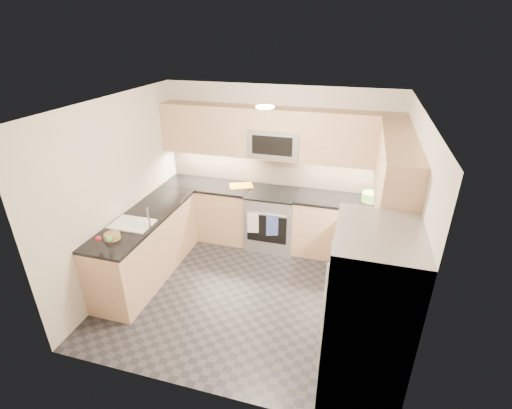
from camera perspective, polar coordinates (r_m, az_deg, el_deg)
name	(u,v)px	position (r m, az deg, el deg)	size (l,w,h in m)	color
floor	(249,291)	(5.19, -1.08, -13.16)	(3.60, 3.20, 0.00)	black
ceiling	(247,105)	(4.11, -1.38, 15.08)	(3.60, 3.20, 0.02)	beige
wall_back	(277,166)	(5.94, 3.30, 5.93)	(3.60, 0.02, 2.50)	beige
wall_front	(193,290)	(3.25, -9.65, -12.91)	(3.60, 0.02, 2.50)	beige
wall_left	(120,193)	(5.28, -20.25, 1.70)	(0.02, 3.20, 2.50)	beige
wall_right	(405,229)	(4.39, 21.91, -3.52)	(0.02, 3.20, 2.50)	beige
base_cab_back_left	(209,211)	(6.30, -7.20, -0.94)	(1.42, 0.60, 0.90)	tan
base_cab_back_right	(341,228)	(5.88, 12.88, -3.53)	(1.42, 0.60, 0.90)	tan
base_cab_right	(367,276)	(4.91, 16.73, -10.47)	(0.60, 1.70, 0.90)	tan
base_cab_peninsula	(147,247)	(5.48, -16.40, -6.27)	(0.60, 2.00, 0.90)	tan
countertop_back_left	(208,185)	(6.11, -7.44, 3.00)	(1.42, 0.63, 0.04)	black
countertop_back_right	(344,200)	(5.67, 13.34, 0.62)	(1.42, 0.63, 0.04)	black
countertop_right	(372,244)	(4.65, 17.46, -5.78)	(0.63, 1.70, 0.04)	black
countertop_peninsula	(143,217)	(5.26, -17.03, -1.92)	(0.63, 2.00, 0.04)	black
upper_cab_back	(276,133)	(5.60, 3.05, 10.88)	(3.60, 0.35, 0.75)	tan
upper_cab_right	(395,170)	(4.40, 20.63, 5.01)	(0.35, 1.95, 0.75)	tan
backsplash_back	(277,169)	(5.95, 3.28, 5.42)	(3.60, 0.01, 0.51)	tan
backsplash_right	(401,215)	(4.82, 21.37, -1.55)	(0.01, 2.30, 0.51)	tan
gas_range	(272,219)	(5.97, 2.42, -2.29)	(0.76, 0.65, 0.91)	#98999F
range_cooktop	(272,193)	(5.77, 2.50, 1.75)	(0.76, 0.65, 0.03)	black
oven_door_glass	(267,229)	(5.69, 1.64, -3.84)	(0.62, 0.02, 0.45)	black
oven_handle	(266,214)	(5.55, 1.62, -1.51)	(0.02, 0.02, 0.60)	#B2B5BA
microwave	(275,142)	(5.61, 2.96, 9.59)	(0.76, 0.40, 0.40)	#95999C
microwave_door	(272,146)	(5.42, 2.46, 9.01)	(0.60, 0.01, 0.28)	black
refrigerator	(366,319)	(3.60, 16.59, -16.53)	(0.70, 0.90, 1.80)	#9EA1A6
fridge_handle_left	(323,321)	(3.43, 10.23, -17.16)	(0.02, 0.02, 1.20)	#B2B5BA
fridge_handle_right	(327,295)	(3.70, 10.88, -13.45)	(0.02, 0.02, 1.20)	#B2B5BA
sink_basin	(133,229)	(5.09, -18.43, -3.56)	(0.52, 0.38, 0.16)	white
faucet	(149,218)	(4.87, -16.19, -1.97)	(0.03, 0.03, 0.28)	silver
utensil_bowl	(370,197)	(5.66, 17.14, 1.12)	(0.24, 0.24, 0.14)	#7BC454
cutting_board	(241,186)	(5.96, -2.28, 2.90)	(0.37, 0.26, 0.01)	orange
fruit_basket	(112,236)	(4.81, -21.25, -4.56)	(0.19, 0.19, 0.07)	olive
fruit_apple	(98,239)	(4.65, -23.12, -4.87)	(0.07, 0.07, 0.07)	maroon
fruit_pear	(109,239)	(4.59, -21.73, -4.98)	(0.06, 0.06, 0.06)	#4DAD4A
dish_towel_check	(253,223)	(5.66, -0.48, -2.87)	(0.17, 0.01, 0.33)	white
dish_towel_blue	(272,226)	(5.59, 2.50, -3.27)	(0.18, 0.02, 0.34)	#33478C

